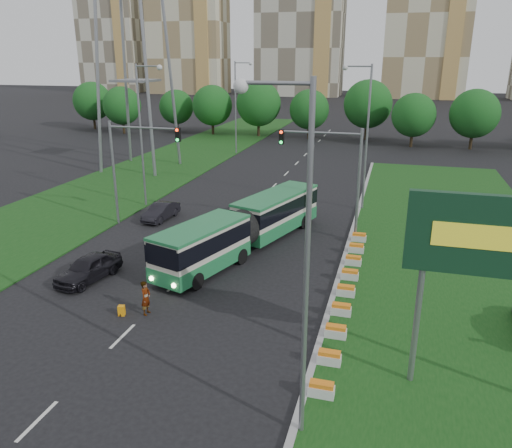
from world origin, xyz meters
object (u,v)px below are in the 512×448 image
(billboard, at_px, (493,246))
(car_left_near, at_px, (88,268))
(pedestrian, at_px, (146,298))
(shopping_trolley, at_px, (122,311))
(articulated_bus, at_px, (243,226))
(traffic_mast_median, at_px, (336,166))
(traffic_mast_left, at_px, (132,157))
(car_left_far, at_px, (161,211))

(billboard, height_order, car_left_near, billboard)
(car_left_near, bearing_deg, pedestrian, -18.26)
(billboard, height_order, shopping_trolley, billboard)
(billboard, relative_size, articulated_bus, 0.49)
(traffic_mast_median, distance_m, car_left_near, 17.50)
(car_left_near, height_order, shopping_trolley, car_left_near)
(billboard, xyz_separation_m, pedestrian, (-15.16, 2.28, -5.26))
(billboard, xyz_separation_m, traffic_mast_left, (-22.63, 15.00, -0.81))
(car_left_near, bearing_deg, car_left_far, 105.39)
(traffic_mast_median, bearing_deg, car_left_near, -139.77)
(articulated_bus, distance_m, car_left_far, 9.51)
(car_left_far, xyz_separation_m, pedestrian, (6.26, -14.54, 0.24))
(car_left_far, bearing_deg, traffic_mast_median, 0.93)
(billboard, relative_size, shopping_trolley, 14.86)
(articulated_bus, bearing_deg, traffic_mast_median, 50.84)
(billboard, height_order, traffic_mast_left, same)
(articulated_bus, relative_size, shopping_trolley, 30.06)
(traffic_mast_left, height_order, shopping_trolley, traffic_mast_left)
(pedestrian, bearing_deg, billboard, -97.68)
(traffic_mast_median, bearing_deg, articulated_bus, -146.79)
(traffic_mast_median, distance_m, articulated_bus, 7.68)
(shopping_trolley, bearing_deg, billboard, -16.72)
(shopping_trolley, bearing_deg, car_left_near, 130.17)
(traffic_mast_left, bearing_deg, car_left_near, -77.10)
(traffic_mast_median, xyz_separation_m, shopping_trolley, (-8.84, -14.22, -5.08))
(traffic_mast_left, distance_m, articulated_bus, 10.58)
(shopping_trolley, bearing_deg, traffic_mast_left, 105.05)
(articulated_bus, distance_m, pedestrian, 10.28)
(articulated_bus, distance_m, shopping_trolley, 11.10)
(articulated_bus, height_order, car_left_near, articulated_bus)
(pedestrian, bearing_deg, car_left_far, 24.16)
(pedestrian, bearing_deg, traffic_mast_median, -28.38)
(car_left_near, relative_size, shopping_trolley, 8.21)
(billboard, height_order, pedestrian, billboard)
(billboard, xyz_separation_m, shopping_trolley, (-16.32, 1.78, -5.90))
(billboard, distance_m, car_left_near, 21.68)
(traffic_mast_median, height_order, articulated_bus, traffic_mast_median)
(traffic_mast_left, bearing_deg, car_left_far, 56.32)
(car_left_near, bearing_deg, traffic_mast_left, 113.14)
(traffic_mast_median, xyz_separation_m, pedestrian, (-7.69, -13.72, -4.44))
(car_left_far, distance_m, shopping_trolley, 15.88)
(traffic_mast_left, height_order, articulated_bus, traffic_mast_left)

